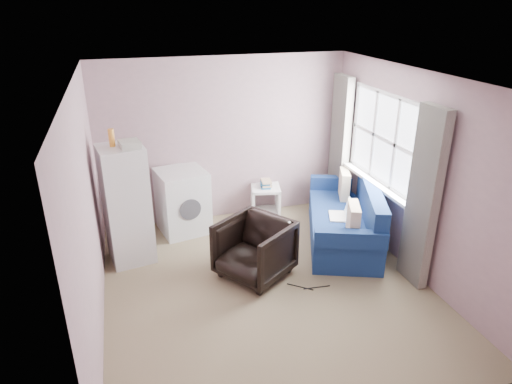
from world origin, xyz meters
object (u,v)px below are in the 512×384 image
Objects in this scene: washing_machine at (183,200)px; side_table at (266,199)px; armchair at (254,246)px; sofa at (347,220)px; fridge at (127,204)px.

side_table is at bearing -5.20° from washing_machine.
armchair is 1.60m from sofa.
washing_machine reaches higher than side_table.
side_table is 1.42m from sofa.
washing_machine is 2.42m from sofa.
sofa reaches higher than armchair.
sofa is at bearing -52.60° from side_table.
washing_machine is (0.79, 0.62, -0.30)m from fridge.
armchair is 1.62m from washing_machine.
side_table is (2.12, 0.75, -0.51)m from fridge.
fridge is 1.89× the size of washing_machine.
fridge is at bearing -165.74° from sofa.
side_table is (1.33, 0.13, -0.21)m from washing_machine.
washing_machine is (-0.67, 1.47, 0.09)m from armchair.
washing_machine reaches higher than sofa.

